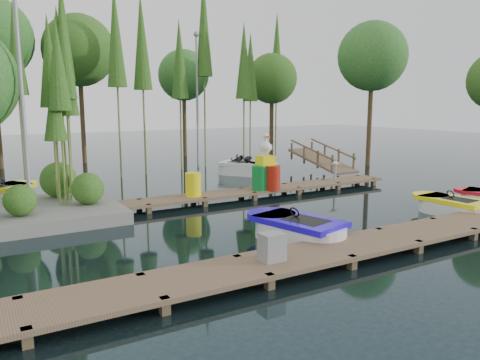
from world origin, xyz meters
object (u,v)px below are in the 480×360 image
utility_cabinet (272,247)px  drum_cluster (267,173)px  yellow_barrel (193,184)px  boat_blue (297,231)px

utility_cabinet → drum_cluster: size_ratio=0.28×
drum_cluster → utility_cabinet: bearing=-122.9°
utility_cabinet → yellow_barrel: 7.15m
boat_blue → utility_cabinet: (-1.89, -1.60, 0.31)m
utility_cabinet → yellow_barrel: bearing=78.3°
utility_cabinet → yellow_barrel: yellow_barrel is taller
yellow_barrel → boat_blue: bearing=-85.3°
utility_cabinet → yellow_barrel: size_ratio=0.71×
boat_blue → drum_cluster: drum_cluster is taller
boat_blue → drum_cluster: (2.55, 5.24, 0.64)m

